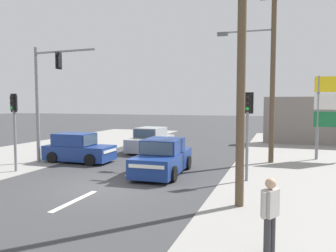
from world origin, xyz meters
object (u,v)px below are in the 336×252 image
object	(u,v)px
shopping_plaza_sign	(335,106)
pedestrian_at_kerb	(270,212)
sedan_receding_far	(151,141)
pedestal_signal_left_kerb	(14,119)
utility_pole_midground_right	(270,64)
utility_pole_foreground_right	(237,32)
sedan_oncoming_mid	(163,158)
traffic_signal_mast	(45,89)
pedestal_signal_right_kerb	(247,121)
hatchback_kerbside_parked	(78,149)

from	to	relation	value
shopping_plaza_sign	pedestrian_at_kerb	size ratio (longest dim) A/B	2.82
pedestrian_at_kerb	sedan_receding_far	bearing A→B (deg)	121.21
pedestal_signal_left_kerb	shopping_plaza_sign	world-z (taller)	shopping_plaza_sign
utility_pole_midground_right	pedestrian_at_kerb	bearing A→B (deg)	-88.06
shopping_plaza_sign	pedestrian_at_kerb	distance (m)	13.31
sedan_receding_far	pedestrian_at_kerb	distance (m)	14.86
utility_pole_foreground_right	sedan_oncoming_mid	xyz separation A→B (m)	(-3.62, 3.59, -4.52)
utility_pole_foreground_right	pedestal_signal_left_kerb	size ratio (longest dim) A/B	2.73
traffic_signal_mast	sedan_oncoming_mid	distance (m)	7.31
utility_pole_midground_right	pedestal_signal_left_kerb	xyz separation A→B (m)	(-10.85, -6.09, -2.72)
pedestrian_at_kerb	pedestal_signal_right_kerb	bearing A→B (deg)	99.34
pedestal_signal_left_kerb	traffic_signal_mast	bearing A→B (deg)	91.93
utility_pole_foreground_right	shopping_plaza_sign	xyz separation A→B (m)	(4.07, 9.72, -2.24)
pedestal_signal_left_kerb	pedestrian_at_kerb	size ratio (longest dim) A/B	2.18
pedestal_signal_left_kerb	pedestrian_at_kerb	bearing A→B (deg)	-23.62
hatchback_kerbside_parked	sedan_receding_far	bearing A→B (deg)	64.31
traffic_signal_mast	utility_pole_midground_right	bearing A→B (deg)	19.52
pedestal_signal_right_kerb	pedestrian_at_kerb	xyz separation A→B (m)	(1.06, -6.44, -1.49)
pedestal_signal_right_kerb	sedan_receding_far	bearing A→B (deg)	136.65
sedan_receding_far	pedestal_signal_right_kerb	bearing A→B (deg)	-43.35
utility_pole_midground_right	traffic_signal_mast	size ratio (longest dim) A/B	1.59
sedan_oncoming_mid	hatchback_kerbside_parked	xyz separation A→B (m)	(-5.26, 1.29, -0.00)
pedestal_signal_right_kerb	sedan_oncoming_mid	xyz separation A→B (m)	(-3.65, 0.24, -1.71)
utility_pole_foreground_right	pedestrian_at_kerb	bearing A→B (deg)	-70.49
utility_pole_midground_right	shopping_plaza_sign	distance (m)	4.38
utility_pole_foreground_right	utility_pole_midground_right	xyz separation A→B (m)	(0.72, 7.91, -0.08)
sedan_oncoming_mid	pedestrian_at_kerb	world-z (taller)	pedestrian_at_kerb
utility_pole_midground_right	pedestrian_at_kerb	size ratio (longest dim) A/B	5.86
pedestal_signal_right_kerb	hatchback_kerbside_parked	xyz separation A→B (m)	(-8.91, 1.53, -1.71)
hatchback_kerbside_parked	utility_pole_foreground_right	bearing A→B (deg)	-28.80
utility_pole_foreground_right	pedestal_signal_right_kerb	xyz separation A→B (m)	(0.04, 3.35, -2.80)
pedestal_signal_right_kerb	sedan_oncoming_mid	size ratio (longest dim) A/B	0.83
utility_pole_midground_right	hatchback_kerbside_parked	world-z (taller)	utility_pole_midground_right
pedestal_signal_right_kerb	sedan_oncoming_mid	world-z (taller)	pedestal_signal_right_kerb
utility_pole_foreground_right	shopping_plaza_sign	distance (m)	10.77
pedestal_signal_left_kerb	shopping_plaza_sign	distance (m)	16.26
shopping_plaza_sign	pedestal_signal_right_kerb	bearing A→B (deg)	-122.32
sedan_oncoming_mid	utility_pole_midground_right	bearing A→B (deg)	44.86
utility_pole_foreground_right	pedestal_signal_right_kerb	bearing A→B (deg)	89.37
traffic_signal_mast	pedestrian_at_kerb	xyz separation A→B (m)	(11.30, -7.12, -2.91)
pedestal_signal_right_kerb	sedan_receding_far	world-z (taller)	pedestal_signal_right_kerb
utility_pole_midground_right	pedestal_signal_left_kerb	distance (m)	12.74
pedestal_signal_left_kerb	shopping_plaza_sign	size ratio (longest dim) A/B	0.77
utility_pole_foreground_right	pedestrian_at_kerb	xyz separation A→B (m)	(1.10, -3.09, -4.30)
traffic_signal_mast	pedestal_signal_left_kerb	distance (m)	2.63
pedestal_signal_right_kerb	pedestal_signal_left_kerb	bearing A→B (deg)	-171.45
pedestal_signal_left_kerb	sedan_oncoming_mid	world-z (taller)	pedestal_signal_left_kerb
sedan_receding_far	hatchback_kerbside_parked	distance (m)	5.25
traffic_signal_mast	pedestal_signal_left_kerb	world-z (taller)	traffic_signal_mast
hatchback_kerbside_parked	shopping_plaza_sign	bearing A→B (deg)	20.50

